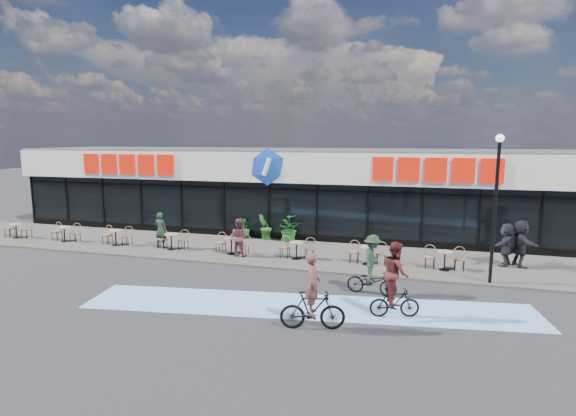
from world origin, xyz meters
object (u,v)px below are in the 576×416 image
Objects in this scene: patron_left at (161,230)px; pedestrian_a at (506,245)px; potted_plant_mid at (265,227)px; patron_right at (239,237)px; potted_plant_right at (288,229)px; bistro_set_0 at (18,229)px; cyclist_b at (372,270)px; lamp_post at (496,196)px; pedestrian_b at (521,243)px; potted_plant_left at (244,228)px; cyclist_a at (395,282)px.

pedestrian_a is at bearing -173.82° from patron_left.
patron_right is (-0.07, -3.35, 0.18)m from potted_plant_mid.
patron_right is (4.10, -0.40, -0.01)m from patron_left.
bistro_set_0 is at bearing -167.81° from potted_plant_right.
cyclist_b is (6.05, -3.12, -0.07)m from patron_right.
pedestrian_a is (9.64, -1.73, 0.22)m from potted_plant_right.
potted_plant_right reaches higher than bistro_set_0.
cyclist_b is at bearing -151.58° from lamp_post.
patron_left is at bearing -62.45° from pedestrian_a.
pedestrian_b is 7.16m from cyclist_b.
lamp_post is 11.13m from potted_plant_mid.
pedestrian_a is (23.36, 1.24, 0.41)m from bistro_set_0.
lamp_post is at bearing 176.35° from patron_left.
lamp_post is at bearing 28.42° from cyclist_b.
potted_plant_left is 0.52× the size of cyclist_b.
bistro_set_0 is 0.81× the size of pedestrian_b.
bistro_set_0 is 14.04m from potted_plant_right.
patron_left is 0.83× the size of cyclist_b.
cyclist_a reaches higher than pedestrian_a.
cyclist_a is at bearing 156.16° from patron_left.
potted_plant_mid is (1.16, -0.08, 0.12)m from potted_plant_left.
potted_plant_right reaches higher than potted_plant_left.
patron_right is 8.43m from cyclist_a.
cyclist_a is 1.95m from cyclist_b.
cyclist_a reaches higher than potted_plant_mid.
patron_left is at bearing 160.85° from cyclist_b.
lamp_post is 2.31× the size of cyclist_a.
potted_plant_left is at bearing 64.84° from pedestrian_b.
cyclist_b is at bearing -42.54° from potted_plant_left.
potted_plant_left is at bearing 133.79° from cyclist_a.
lamp_post is 10.01m from potted_plant_right.
lamp_post is 5.10m from cyclist_b.
pedestrian_b is at bearing -9.04° from potted_plant_mid.
pedestrian_b reaches higher than patron_right.
bistro_set_0 is 11.76m from potted_plant_left.
patron_right is 0.81× the size of cyclist_b.
potted_plant_mid is at bearing -76.25° from pedestrian_a.
pedestrian_a is at bearing -8.95° from potted_plant_left.
bistro_set_0 is 0.92× the size of patron_right.
potted_plant_right is 0.63× the size of cyclist_b.
cyclist_b reaches higher than bistro_set_0.
potted_plant_left is at bearing -68.42° from patron_right.
pedestrian_b is (11.41, -1.81, 0.30)m from potted_plant_mid.
cyclist_b is (-3.98, -2.16, -2.35)m from lamp_post.
cyclist_b is (-0.83, 1.76, -0.20)m from cyclist_a.
lamp_post reaches higher than patron_left.
cyclist_b is at bearing -10.48° from bistro_set_0.
potted_plant_mid is 0.64× the size of cyclist_b.
cyclist_b is at bearing -23.19° from pedestrian_a.
cyclist_b is (-5.43, -4.66, -0.19)m from pedestrian_b.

